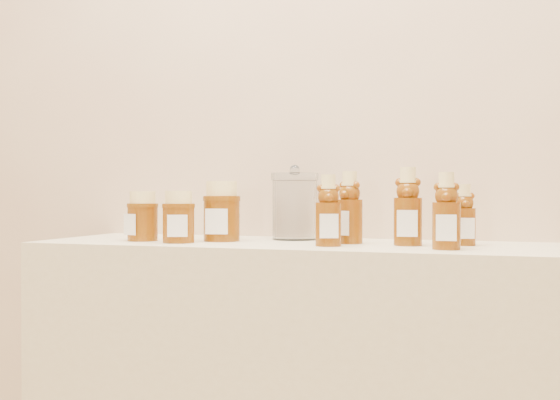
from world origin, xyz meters
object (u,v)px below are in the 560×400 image
(bear_bottle_back_left, at_px, (350,203))
(bear_bottle_front_left, at_px, (328,206))
(honey_jar_left, at_px, (143,216))
(glass_canister, at_px, (295,203))

(bear_bottle_back_left, bearing_deg, bear_bottle_front_left, -82.58)
(bear_bottle_back_left, bearing_deg, honey_jar_left, -147.67)
(bear_bottle_front_left, height_order, glass_canister, glass_canister)
(bear_bottle_front_left, distance_m, honey_jar_left, 0.47)
(bear_bottle_front_left, height_order, honey_jar_left, bear_bottle_front_left)
(honey_jar_left, bearing_deg, glass_canister, 49.45)
(bear_bottle_back_left, height_order, bear_bottle_front_left, bear_bottle_back_left)
(bear_bottle_back_left, relative_size, honey_jar_left, 1.56)
(bear_bottle_front_left, relative_size, honey_jar_left, 1.47)
(bear_bottle_front_left, distance_m, glass_canister, 0.22)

